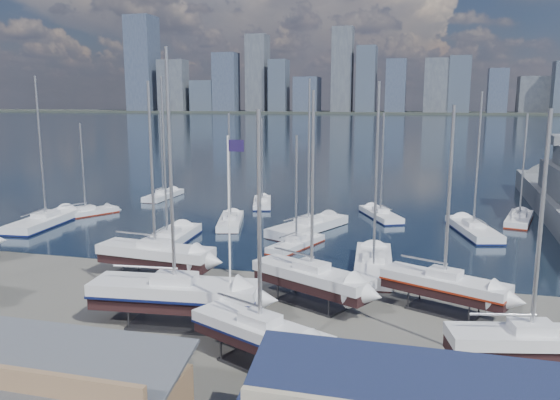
# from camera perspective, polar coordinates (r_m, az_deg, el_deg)

# --- Properties ---
(ground) EXTENTS (1400.00, 1400.00, 0.00)m
(ground) POSITION_cam_1_polar(r_m,az_deg,el_deg) (38.72, -9.99, -11.60)
(ground) COLOR #605E59
(ground) RESTS_ON ground
(water) EXTENTS (1400.00, 600.00, 0.40)m
(water) POSITION_cam_1_polar(r_m,az_deg,el_deg) (343.16, 12.24, 7.73)
(water) COLOR #1A2B3D
(water) RESTS_ON ground
(far_shore) EXTENTS (1400.00, 80.00, 2.20)m
(far_shore) POSITION_cam_1_polar(r_m,az_deg,el_deg) (602.85, 13.40, 8.85)
(far_shore) COLOR #2D332D
(far_shore) RESTS_ON ground
(skyline) EXTENTS (639.14, 43.80, 107.69)m
(skyline) POSITION_cam_1_polar(r_m,az_deg,el_deg) (597.23, 12.77, 12.51)
(skyline) COLOR #475166
(skyline) RESTS_ON far_shore
(sailboat_cradle_2) EXTENTS (9.92, 3.58, 15.87)m
(sailboat_cradle_2) POSITION_cam_1_polar(r_m,az_deg,el_deg) (45.71, -12.89, -5.53)
(sailboat_cradle_2) COLOR #2D2D33
(sailboat_cradle_2) RESTS_ON ground
(sailboat_cradle_3) EXTENTS (11.18, 4.12, 17.54)m
(sailboat_cradle_3) POSITION_cam_1_polar(r_m,az_deg,el_deg) (36.23, -10.91, -9.56)
(sailboat_cradle_3) COLOR #2D2D33
(sailboat_cradle_3) RESTS_ON ground
(sailboat_cradle_4) EXTENTS (9.36, 6.43, 15.07)m
(sailboat_cradle_4) POSITION_cam_1_polar(r_m,az_deg,el_deg) (39.07, 3.31, -8.09)
(sailboat_cradle_4) COLOR #2D2D33
(sailboat_cradle_4) RESTS_ON ground
(sailboat_cradle_5) EXTENTS (8.74, 5.78, 13.96)m
(sailboat_cradle_5) POSITION_cam_1_polar(r_m,az_deg,el_deg) (30.48, -2.09, -13.69)
(sailboat_cradle_5) COLOR #2D2D33
(sailboat_cradle_5) RESTS_ON ground
(sailboat_cradle_6) EXTENTS (8.87, 5.71, 14.10)m
(sailboat_cradle_6) POSITION_cam_1_polar(r_m,az_deg,el_deg) (39.38, 16.77, -8.46)
(sailboat_cradle_6) COLOR #2D2D33
(sailboat_cradle_6) RESTS_ON ground
(sailboat_cradle_7) EXTENTS (8.80, 4.19, 14.01)m
(sailboat_cradle_7) POSITION_cam_1_polar(r_m,az_deg,el_deg) (32.23, 24.70, -13.29)
(sailboat_cradle_7) COLOR #2D2D33
(sailboat_cradle_7) RESTS_ON ground
(sailboat_moored_0) EXTENTS (4.37, 12.21, 17.88)m
(sailboat_moored_0) POSITION_cam_1_polar(r_m,az_deg,el_deg) (69.31, -23.22, -2.19)
(sailboat_moored_0) COLOR black
(sailboat_moored_0) RESTS_ON water
(sailboat_moored_1) EXTENTS (5.95, 8.22, 12.16)m
(sailboat_moored_1) POSITION_cam_1_polar(r_m,az_deg,el_deg) (73.09, -19.62, -1.33)
(sailboat_moored_1) COLOR black
(sailboat_moored_1) RESTS_ON water
(sailboat_moored_2) EXTENTS (2.54, 8.96, 13.51)m
(sailboat_moored_2) POSITION_cam_1_polar(r_m,az_deg,el_deg) (82.84, -12.07, 0.38)
(sailboat_moored_2) COLOR black
(sailboat_moored_2) RESTS_ON water
(sailboat_moored_3) EXTENTS (3.96, 11.81, 17.40)m
(sailboat_moored_3) POSITION_cam_1_polar(r_m,az_deg,el_deg) (56.17, -11.66, -4.35)
(sailboat_moored_3) COLOR black
(sailboat_moored_3) RESTS_ON water
(sailboat_moored_4) EXTENTS (4.76, 9.35, 13.59)m
(sailboat_moored_4) POSITION_cam_1_polar(r_m,az_deg,el_deg) (64.03, -5.19, -2.35)
(sailboat_moored_4) COLOR black
(sailboat_moored_4) RESTS_ON water
(sailboat_moored_5) EXTENTS (4.51, 8.71, 12.53)m
(sailboat_moored_5) POSITION_cam_1_polar(r_m,az_deg,el_deg) (75.44, -1.87, -0.38)
(sailboat_moored_5) COLOR black
(sailboat_moored_5) RESTS_ON water
(sailboat_moored_6) EXTENTS (4.65, 8.04, 11.61)m
(sailboat_moored_6) POSITION_cam_1_polar(r_m,az_deg,el_deg) (54.10, 1.69, -4.71)
(sailboat_moored_6) COLOR black
(sailboat_moored_6) RESTS_ON water
(sailboat_moored_7) EXTENTS (7.67, 11.87, 17.45)m
(sailboat_moored_7) POSITION_cam_1_polar(r_m,az_deg,el_deg) (60.92, 2.97, -2.98)
(sailboat_moored_7) COLOR black
(sailboat_moored_7) RESTS_ON water
(sailboat_moored_8) EXTENTS (6.20, 9.24, 13.51)m
(sailboat_moored_8) POSITION_cam_1_polar(r_m,az_deg,el_deg) (68.64, 10.46, -1.63)
(sailboat_moored_8) COLOR black
(sailboat_moored_8) RESTS_ON water
(sailboat_moored_9) EXTENTS (4.01, 11.25, 16.66)m
(sailboat_moored_9) POSITION_cam_1_polar(r_m,az_deg,el_deg) (47.77, 9.73, -6.90)
(sailboat_moored_9) COLOR black
(sailboat_moored_9) RESTS_ON water
(sailboat_moored_10) EXTENTS (5.60, 11.14, 16.05)m
(sailboat_moored_10) POSITION_cam_1_polar(r_m,az_deg,el_deg) (63.29, 19.52, -3.08)
(sailboat_moored_10) COLOR black
(sailboat_moored_10) RESTS_ON water
(sailboat_moored_11) EXTENTS (4.59, 9.36, 13.48)m
(sailboat_moored_11) POSITION_cam_1_polar(r_m,az_deg,el_deg) (71.07, 23.70, -1.93)
(sailboat_moored_11) COLOR black
(sailboat_moored_11) RESTS_ON water
(car_a) EXTENTS (2.62, 4.03, 1.28)m
(car_a) POSITION_cam_1_polar(r_m,az_deg,el_deg) (33.48, -25.02, -14.91)
(car_a) COLOR gray
(car_a) RESTS_ON ground
(car_c) EXTENTS (2.59, 5.13, 1.39)m
(car_c) POSITION_cam_1_polar(r_m,az_deg,el_deg) (30.02, -14.61, -17.13)
(car_c) COLOR gray
(car_c) RESTS_ON ground
(car_d) EXTENTS (3.29, 5.61, 1.53)m
(car_d) POSITION_cam_1_polar(r_m,az_deg,el_deg) (29.61, -14.24, -17.38)
(car_d) COLOR gray
(car_d) RESTS_ON ground
(flagpole) EXTENTS (1.08, 0.12, 12.29)m
(flagpole) POSITION_cam_1_polar(r_m,az_deg,el_deg) (34.24, -5.20, -1.97)
(flagpole) COLOR white
(flagpole) RESTS_ON ground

